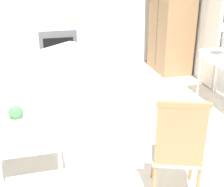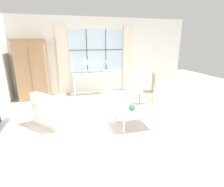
{
  "view_description": "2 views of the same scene",
  "coord_description": "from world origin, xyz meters",
  "px_view_note": "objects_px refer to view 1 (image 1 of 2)",
  "views": [
    {
      "loc": [
        3.43,
        -0.03,
        2.01
      ],
      "look_at": [
        0.14,
        0.82,
        0.62
      ],
      "focal_mm": 50.0,
      "sensor_mm": 36.0,
      "label": 1
    },
    {
      "loc": [
        -1.17,
        -3.69,
        1.94
      ],
      "look_at": [
        -0.06,
        0.5,
        0.65
      ],
      "focal_mm": 28.0,
      "sensor_mm": 36.0,
      "label": 2
    }
  ],
  "objects_px": {
    "fireplace": "(58,37)",
    "pillar_candle": "(32,137)",
    "coffee_table": "(29,133)",
    "potted_plant_small": "(16,116)",
    "armchair_upholstered": "(74,80)",
    "side_chair_wooden": "(178,146)",
    "armoire": "(172,21)"
  },
  "relations": [
    {
      "from": "fireplace",
      "to": "pillar_candle",
      "type": "relative_size",
      "value": 12.98
    },
    {
      "from": "coffee_table",
      "to": "potted_plant_small",
      "type": "bearing_deg",
      "value": -140.99
    },
    {
      "from": "armchair_upholstered",
      "to": "side_chair_wooden",
      "type": "height_order",
      "value": "side_chair_wooden"
    },
    {
      "from": "armchair_upholstered",
      "to": "coffee_table",
      "type": "bearing_deg",
      "value": -22.63
    },
    {
      "from": "potted_plant_small",
      "to": "pillar_candle",
      "type": "xyz_separation_m",
      "value": [
        0.44,
        0.16,
        -0.04
      ]
    },
    {
      "from": "fireplace",
      "to": "armoire",
      "type": "relative_size",
      "value": 1.02
    },
    {
      "from": "fireplace",
      "to": "armchair_upholstered",
      "type": "height_order",
      "value": "fireplace"
    },
    {
      "from": "fireplace",
      "to": "side_chair_wooden",
      "type": "xyz_separation_m",
      "value": [
        4.23,
        0.63,
        -0.12
      ]
    },
    {
      "from": "potted_plant_small",
      "to": "pillar_candle",
      "type": "height_order",
      "value": "potted_plant_small"
    },
    {
      "from": "coffee_table",
      "to": "pillar_candle",
      "type": "height_order",
      "value": "pillar_candle"
    },
    {
      "from": "fireplace",
      "to": "pillar_candle",
      "type": "height_order",
      "value": "fireplace"
    },
    {
      "from": "armoire",
      "to": "pillar_candle",
      "type": "xyz_separation_m",
      "value": [
        2.91,
        -2.78,
        -0.56
      ]
    },
    {
      "from": "fireplace",
      "to": "potted_plant_small",
      "type": "height_order",
      "value": "fireplace"
    },
    {
      "from": "coffee_table",
      "to": "pillar_candle",
      "type": "relative_size",
      "value": 5.51
    },
    {
      "from": "side_chair_wooden",
      "to": "pillar_candle",
      "type": "distance_m",
      "value": 1.41
    },
    {
      "from": "fireplace",
      "to": "coffee_table",
      "type": "height_order",
      "value": "fireplace"
    },
    {
      "from": "side_chair_wooden",
      "to": "potted_plant_small",
      "type": "height_order",
      "value": "side_chair_wooden"
    },
    {
      "from": "side_chair_wooden",
      "to": "potted_plant_small",
      "type": "distance_m",
      "value": 1.78
    },
    {
      "from": "fireplace",
      "to": "armchair_upholstered",
      "type": "distance_m",
      "value": 1.56
    },
    {
      "from": "armchair_upholstered",
      "to": "potted_plant_small",
      "type": "xyz_separation_m",
      "value": [
        1.61,
        -0.85,
        0.23
      ]
    },
    {
      "from": "armchair_upholstered",
      "to": "side_chair_wooden",
      "type": "relative_size",
      "value": 1.28
    },
    {
      "from": "armoire",
      "to": "potted_plant_small",
      "type": "relative_size",
      "value": 8.97
    },
    {
      "from": "armoire",
      "to": "side_chair_wooden",
      "type": "height_order",
      "value": "armoire"
    },
    {
      "from": "potted_plant_small",
      "to": "side_chair_wooden",
      "type": "bearing_deg",
      "value": 50.96
    },
    {
      "from": "side_chair_wooden",
      "to": "armchair_upholstered",
      "type": "bearing_deg",
      "value": -168.9
    },
    {
      "from": "armchair_upholstered",
      "to": "pillar_candle",
      "type": "height_order",
      "value": "armchair_upholstered"
    },
    {
      "from": "fireplace",
      "to": "coffee_table",
      "type": "relative_size",
      "value": 2.36
    },
    {
      "from": "armchair_upholstered",
      "to": "pillar_candle",
      "type": "xyz_separation_m",
      "value": [
        2.05,
        -0.69,
        0.19
      ]
    },
    {
      "from": "armoire",
      "to": "potted_plant_small",
      "type": "distance_m",
      "value": 3.87
    },
    {
      "from": "armoire",
      "to": "armchair_upholstered",
      "type": "distance_m",
      "value": 2.38
    },
    {
      "from": "potted_plant_small",
      "to": "pillar_candle",
      "type": "distance_m",
      "value": 0.47
    },
    {
      "from": "side_chair_wooden",
      "to": "coffee_table",
      "type": "relative_size",
      "value": 1.17
    }
  ]
}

